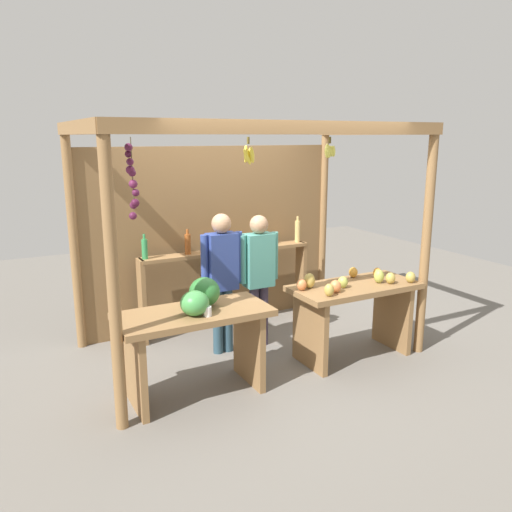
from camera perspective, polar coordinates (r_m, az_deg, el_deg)
The scene contains 7 objects.
ground_plane at distance 5.92m, azimuth -0.87°, elevation -10.23°, with size 12.00×12.00×0.00m, color slate.
market_stall at distance 5.92m, azimuth -3.05°, elevation 4.19°, with size 3.43×2.01×2.48m.
fruit_counter_left at distance 4.72m, azimuth -6.68°, elevation -7.66°, with size 1.39×0.64×1.09m.
fruit_counter_right at distance 5.60m, azimuth 10.79°, elevation -5.09°, with size 1.39×0.64×0.97m.
bottle_shelf_unit at distance 6.30m, azimuth -3.17°, elevation -1.19°, with size 2.20×0.22×1.34m.
vendor_man at distance 5.54m, azimuth -3.79°, elevation -1.70°, with size 0.48×0.21×1.56m.
vendor_woman at distance 5.72m, azimuth 0.31°, elevation -1.52°, with size 0.48×0.20×1.51m.
Camera 1 is at (-2.46, -4.84, 2.35)m, focal length 35.98 mm.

